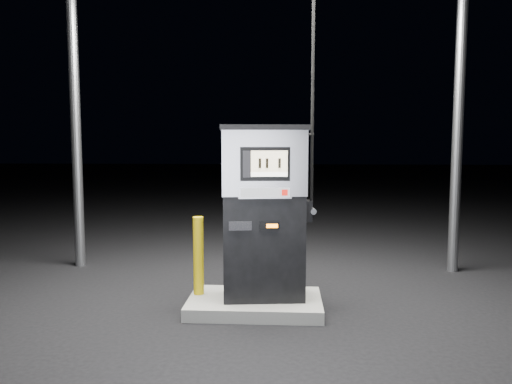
{
  "coord_description": "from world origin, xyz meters",
  "views": [
    {
      "loc": [
        0.36,
        -5.87,
        2.02
      ],
      "look_at": [
        0.01,
        0.0,
        1.44
      ],
      "focal_mm": 35.0,
      "sensor_mm": 36.0,
      "label": 1
    }
  ],
  "objects": [
    {
      "name": "bollard_right",
      "position": [
        0.55,
        -0.14,
        0.56
      ],
      "size": [
        0.14,
        0.14,
        0.82
      ],
      "primitive_type": "cylinder",
      "rotation": [
        0.0,
        0.0,
        -0.36
      ],
      "color": "#DCBA0C",
      "rests_on": "pump_island"
    },
    {
      "name": "bollard_left",
      "position": [
        -0.7,
        0.11,
        0.63
      ],
      "size": [
        0.16,
        0.16,
        0.96
      ],
      "primitive_type": "cylinder",
      "rotation": [
        0.0,
        0.0,
        0.29
      ],
      "color": "#DCBA0C",
      "rests_on": "pump_island"
    },
    {
      "name": "ground",
      "position": [
        0.0,
        0.0,
        0.0
      ],
      "size": [
        80.0,
        80.0,
        0.0
      ],
      "primitive_type": "plane",
      "color": "black",
      "rests_on": "ground"
    },
    {
      "name": "pump_island",
      "position": [
        0.0,
        0.0,
        0.07
      ],
      "size": [
        1.6,
        1.0,
        0.15
      ],
      "primitive_type": "cube",
      "color": "slate",
      "rests_on": "ground"
    },
    {
      "name": "fuel_dispenser",
      "position": [
        0.11,
        0.03,
        1.21
      ],
      "size": [
        1.17,
        0.72,
        4.3
      ],
      "rotation": [
        0.0,
        0.0,
        0.11
      ],
      "color": "black",
      "rests_on": "pump_island"
    }
  ]
}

